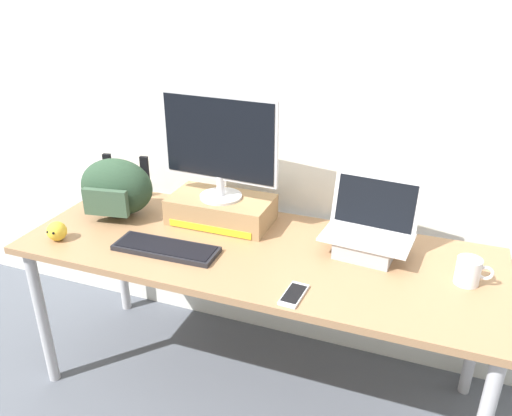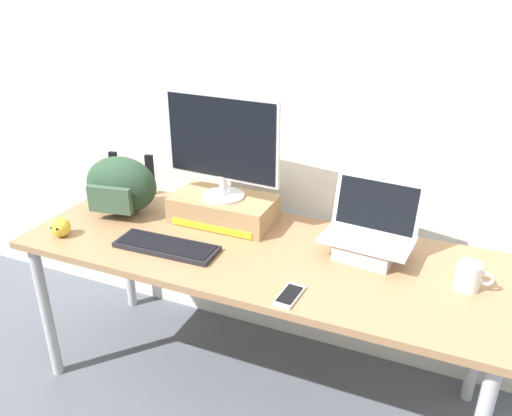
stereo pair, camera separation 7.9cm
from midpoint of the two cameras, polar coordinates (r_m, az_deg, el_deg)
ground_plane at (r=2.52m, az=0.95°, el=-19.15°), size 20.00×20.00×0.00m
back_wall at (r=2.29m, az=5.70°, el=13.38°), size 7.00×0.10×2.60m
desk at (r=2.11m, az=1.08°, el=-6.10°), size 1.94×0.72×0.73m
toner_box_yellow at (r=2.28m, az=-2.64°, el=-0.10°), size 0.45×0.26×0.12m
desktop_monitor at (r=2.17m, az=-2.81°, el=7.13°), size 0.53×0.19×0.46m
open_laptop at (r=2.06m, az=13.54°, el=-3.59°), size 0.37×0.26×0.29m
external_keyboard at (r=2.09m, az=-8.94°, el=-4.28°), size 0.43×0.15×0.02m
messenger_backpack at (r=2.41m, az=-13.98°, el=2.50°), size 0.37×0.29×0.27m
coffee_mug at (r=1.97m, az=23.85°, el=-7.03°), size 0.13×0.09×0.10m
cell_phone at (r=1.79m, az=5.07°, el=-9.75°), size 0.07×0.15×0.01m
plush_toy at (r=2.29m, az=-20.13°, el=-2.05°), size 0.08×0.08×0.08m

